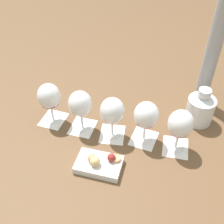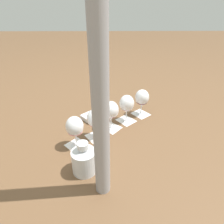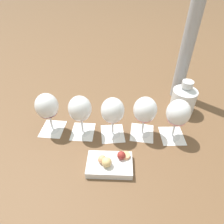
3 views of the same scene
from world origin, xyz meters
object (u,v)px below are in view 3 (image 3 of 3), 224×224
Objects in this scene: wine_glass_0 at (178,114)px; wine_glass_1 at (145,111)px; snack_dish at (110,164)px; wine_glass_3 at (80,110)px; ceramic_vase at (184,99)px; wine_glass_2 at (113,112)px; wine_glass_4 at (47,107)px.

wine_glass_0 and wine_glass_1 have the same top height.
snack_dish is (0.22, 0.02, -0.10)m from wine_glass_1.
wine_glass_3 reaches higher than ceramic_vase.
wine_glass_2 is 0.37m from ceramic_vase.
wine_glass_3 is at bearing 127.38° from wine_glass_4.
wine_glass_3 is 1.10× the size of ceramic_vase.
wine_glass_3 is at bearing -101.85° from snack_dish.
snack_dish is (0.48, -0.01, -0.05)m from ceramic_vase.
wine_glass_0 is at bearing 126.52° from wine_glass_1.
wine_glass_1 is at bearing 133.05° from wine_glass_3.
wine_glass_4 is at bearing -48.92° from wine_glass_1.
snack_dish is at bearing -1.76° from ceramic_vase.
wine_glass_1 is 0.24m from snack_dish.
wine_glass_1 is at bearing 136.42° from wine_glass_2.
wine_glass_1 reaches higher than snack_dish.
wine_glass_2 is 1.00× the size of wine_glass_3.
wine_glass_0 is 1.00× the size of wine_glass_2.
wine_glass_3 and wine_glass_4 have the same top height.
snack_dish is at bearing 78.15° from wine_glass_3.
wine_glass_2 is 0.27m from wine_glass_4.
wine_glass_2 and wine_glass_4 have the same top height.
wine_glass_1 is 1.10× the size of ceramic_vase.
wine_glass_3 is (0.25, -0.29, -0.00)m from wine_glass_0.
ceramic_vase is at bearing 178.24° from snack_dish.
wine_glass_2 is at bearing 129.78° from wine_glass_3.
wine_glass_4 is at bearing -52.62° from wine_glass_3.
wine_glass_0 is 0.25m from wine_glass_2.
wine_glass_1 is 1.00× the size of wine_glass_3.
snack_dish is (-0.04, 0.32, -0.10)m from wine_glass_4.
wine_glass_0 is 0.13m from wine_glass_1.
wine_glass_0 is 1.00× the size of wine_glass_4.
wine_glass_2 is at bearing 128.55° from wine_glass_4.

